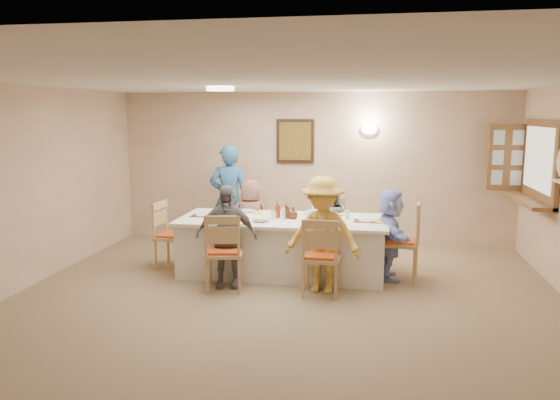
% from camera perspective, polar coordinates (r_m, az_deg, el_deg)
% --- Properties ---
extents(ground, '(7.00, 7.00, 0.00)m').
position_cam_1_polar(ground, '(5.95, -0.38, -12.24)').
color(ground, olive).
extents(room_walls, '(7.00, 7.00, 7.00)m').
position_cam_1_polar(room_walls, '(5.58, -0.40, 2.40)').
color(room_walls, tan).
rests_on(room_walls, ground).
extents(wall_picture, '(0.62, 0.05, 0.72)m').
position_cam_1_polar(wall_picture, '(9.02, 1.59, 6.16)').
color(wall_picture, '#3F2316').
rests_on(wall_picture, room_walls).
extents(wall_sconce, '(0.26, 0.09, 0.18)m').
position_cam_1_polar(wall_sconce, '(8.90, 9.31, 7.29)').
color(wall_sconce, white).
rests_on(wall_sconce, room_walls).
extents(ceiling_light, '(0.36, 0.36, 0.05)m').
position_cam_1_polar(ceiling_light, '(7.23, -6.25, 11.48)').
color(ceiling_light, white).
rests_on(ceiling_light, room_walls).
extents(serving_hatch, '(0.06, 1.50, 1.15)m').
position_cam_1_polar(serving_hatch, '(8.19, 25.57, 3.57)').
color(serving_hatch, brown).
rests_on(serving_hatch, room_walls).
extents(hatch_sill, '(0.30, 1.50, 0.05)m').
position_cam_1_polar(hatch_sill, '(8.22, 24.52, -0.04)').
color(hatch_sill, brown).
rests_on(hatch_sill, room_walls).
extents(shutter_door, '(0.55, 0.04, 1.00)m').
position_cam_1_polar(shutter_door, '(8.86, 22.63, 4.11)').
color(shutter_door, brown).
rests_on(shutter_door, room_walls).
extents(dining_table, '(2.79, 1.18, 0.76)m').
position_cam_1_polar(dining_table, '(7.41, 0.29, -4.82)').
color(dining_table, white).
rests_on(dining_table, ground).
extents(chair_back_left, '(0.56, 0.56, 1.02)m').
position_cam_1_polar(chair_back_left, '(8.26, -2.91, -2.44)').
color(chair_back_left, tan).
rests_on(chair_back_left, ground).
extents(chair_back_right, '(0.46, 0.46, 0.91)m').
position_cam_1_polar(chair_back_right, '(8.10, 5.42, -3.11)').
color(chair_back_right, tan).
rests_on(chair_back_right, ground).
extents(chair_front_left, '(0.55, 0.55, 0.97)m').
position_cam_1_polar(chair_front_left, '(6.75, -5.88, -5.32)').
color(chair_front_left, tan).
rests_on(chair_front_left, ground).
extents(chair_front_right, '(0.47, 0.47, 0.96)m').
position_cam_1_polar(chair_front_right, '(6.54, 4.35, -5.83)').
color(chair_front_right, tan).
rests_on(chair_front_right, ground).
extents(chair_left_end, '(0.49, 0.49, 0.95)m').
position_cam_1_polar(chair_left_end, '(7.79, -11.05, -3.60)').
color(chair_left_end, tan).
rests_on(chair_left_end, ground).
extents(chair_right_end, '(0.55, 0.55, 1.03)m').
position_cam_1_polar(chair_right_end, '(7.30, 12.42, -4.16)').
color(chair_right_end, tan).
rests_on(chair_right_end, ground).
extents(diner_back_left, '(0.70, 0.55, 1.20)m').
position_cam_1_polar(diner_back_left, '(8.13, -3.10, -2.00)').
color(diner_back_left, '#83554C').
rests_on(diner_back_left, ground).
extents(diner_back_right, '(0.57, 0.45, 1.13)m').
position_cam_1_polar(diner_back_right, '(7.96, 5.36, -2.53)').
color(diner_back_right, '#9BAAB6').
rests_on(diner_back_right, ground).
extents(diner_front_left, '(0.85, 0.54, 1.30)m').
position_cam_1_polar(diner_front_left, '(6.83, -5.63, -3.77)').
color(diner_front_left, slate).
rests_on(diner_front_left, ground).
extents(diner_front_right, '(1.05, 0.77, 1.42)m').
position_cam_1_polar(diner_front_right, '(6.61, 4.47, -3.65)').
color(diner_front_right, '#ECBB49').
rests_on(diner_front_right, ground).
extents(diner_right_end, '(1.18, 0.58, 1.19)m').
position_cam_1_polar(diner_right_end, '(7.27, 11.42, -3.53)').
color(diner_right_end, '#A3B6FF').
rests_on(diner_right_end, ground).
extents(caregiver, '(0.82, 0.71, 1.67)m').
position_cam_1_polar(caregiver, '(8.65, -5.33, 0.23)').
color(caregiver, '#2C6292').
rests_on(caregiver, ground).
extents(placemat_fl, '(0.34, 0.25, 0.01)m').
position_cam_1_polar(placemat_fl, '(7.05, -5.09, -2.40)').
color(placemat_fl, '#472B19').
rests_on(placemat_fl, dining_table).
extents(plate_fl, '(0.25, 0.25, 0.02)m').
position_cam_1_polar(plate_fl, '(7.05, -5.09, -2.32)').
color(plate_fl, white).
rests_on(plate_fl, dining_table).
extents(napkin_fl, '(0.15, 0.15, 0.01)m').
position_cam_1_polar(napkin_fl, '(6.96, -3.76, -2.48)').
color(napkin_fl, yellow).
rests_on(napkin_fl, dining_table).
extents(placemat_fr, '(0.37, 0.28, 0.01)m').
position_cam_1_polar(placemat_fr, '(6.85, 4.68, -2.74)').
color(placemat_fr, '#472B19').
rests_on(placemat_fr, dining_table).
extents(plate_fr, '(0.25, 0.25, 0.02)m').
position_cam_1_polar(plate_fr, '(6.85, 4.68, -2.66)').
color(plate_fr, white).
rests_on(plate_fr, dining_table).
extents(napkin_fr, '(0.15, 0.15, 0.01)m').
position_cam_1_polar(napkin_fr, '(6.78, 6.16, -2.81)').
color(napkin_fr, yellow).
rests_on(napkin_fr, dining_table).
extents(placemat_bl, '(0.34, 0.25, 0.01)m').
position_cam_1_polar(placemat_bl, '(7.85, -3.53, -1.19)').
color(placemat_bl, '#472B19').
rests_on(placemat_bl, dining_table).
extents(plate_bl, '(0.25, 0.25, 0.02)m').
position_cam_1_polar(plate_bl, '(7.85, -3.53, -1.12)').
color(plate_bl, white).
rests_on(plate_bl, dining_table).
extents(napkin_bl, '(0.14, 0.14, 0.01)m').
position_cam_1_polar(napkin_bl, '(7.76, -2.32, -1.25)').
color(napkin_bl, yellow).
rests_on(napkin_bl, dining_table).
extents(placemat_br, '(0.34, 0.25, 0.01)m').
position_cam_1_polar(placemat_br, '(7.67, 5.24, -1.46)').
color(placemat_br, '#472B19').
rests_on(placemat_br, dining_table).
extents(plate_br, '(0.23, 0.23, 0.01)m').
position_cam_1_polar(plate_br, '(7.67, 5.24, -1.39)').
color(plate_br, white).
rests_on(plate_br, dining_table).
extents(napkin_br, '(0.14, 0.14, 0.01)m').
position_cam_1_polar(napkin_br, '(7.61, 6.56, -1.51)').
color(napkin_br, yellow).
rests_on(napkin_br, dining_table).
extents(placemat_le, '(0.35, 0.26, 0.01)m').
position_cam_1_polar(placemat_le, '(7.58, -7.94, -1.63)').
color(placemat_le, '#472B19').
rests_on(placemat_le, dining_table).
extents(plate_le, '(0.25, 0.25, 0.02)m').
position_cam_1_polar(plate_le, '(7.58, -7.94, -1.55)').
color(plate_le, white).
rests_on(plate_le, dining_table).
extents(napkin_le, '(0.14, 0.14, 0.01)m').
position_cam_1_polar(napkin_le, '(7.48, -6.74, -1.69)').
color(napkin_le, yellow).
rests_on(napkin_le, dining_table).
extents(placemat_re, '(0.34, 0.25, 0.01)m').
position_cam_1_polar(placemat_re, '(7.23, 9.08, -2.18)').
color(placemat_re, '#472B19').
rests_on(placemat_re, dining_table).
extents(plate_re, '(0.23, 0.23, 0.01)m').
position_cam_1_polar(plate_re, '(7.23, 9.08, -2.10)').
color(plate_re, white).
rests_on(plate_re, dining_table).
extents(napkin_re, '(0.15, 0.15, 0.01)m').
position_cam_1_polar(napkin_re, '(7.19, 10.52, -2.24)').
color(napkin_re, yellow).
rests_on(napkin_re, dining_table).
extents(teacup_a, '(0.14, 0.14, 0.10)m').
position_cam_1_polar(teacup_a, '(7.21, -6.63, -1.79)').
color(teacup_a, white).
rests_on(teacup_a, dining_table).
extents(teacup_b, '(0.14, 0.14, 0.09)m').
position_cam_1_polar(teacup_b, '(7.80, 3.65, -0.96)').
color(teacup_b, white).
rests_on(teacup_b, dining_table).
extents(bowl_a, '(0.28, 0.28, 0.06)m').
position_cam_1_polar(bowl_a, '(7.12, -1.98, -2.04)').
color(bowl_a, white).
rests_on(bowl_a, dining_table).
extents(bowl_b, '(0.29, 0.29, 0.07)m').
position_cam_1_polar(bowl_b, '(7.55, 3.52, -1.37)').
color(bowl_b, white).
rests_on(bowl_b, dining_table).
extents(condiment_ketchup, '(0.14, 0.14, 0.23)m').
position_cam_1_polar(condiment_ketchup, '(7.38, -0.28, -0.97)').
color(condiment_ketchup, '#AB380E').
rests_on(condiment_ketchup, dining_table).
extents(condiment_brown, '(0.11, 0.11, 0.21)m').
position_cam_1_polar(condiment_brown, '(7.34, 0.68, -1.10)').
color(condiment_brown, '#4F2615').
rests_on(condiment_brown, dining_table).
extents(condiment_malt, '(0.15, 0.15, 0.16)m').
position_cam_1_polar(condiment_malt, '(7.30, 1.40, -1.35)').
color(condiment_malt, '#4F2615').
rests_on(condiment_malt, dining_table).
extents(drinking_glass, '(0.06, 0.06, 0.10)m').
position_cam_1_polar(drinking_glass, '(7.39, -0.79, -1.40)').
color(drinking_glass, silver).
rests_on(drinking_glass, dining_table).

